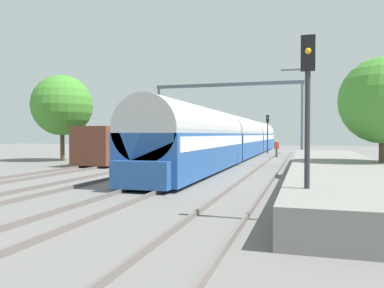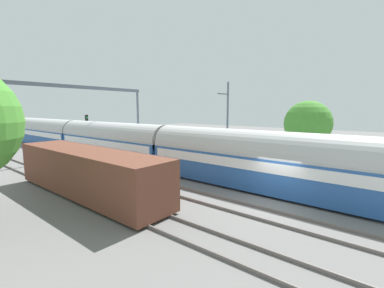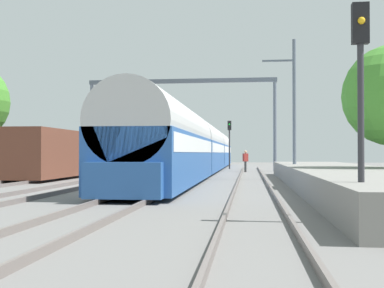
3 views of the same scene
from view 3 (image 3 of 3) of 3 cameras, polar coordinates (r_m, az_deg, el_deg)
name	(u,v)px [view 3 (image 3 of 3)]	position (r m, az deg, el deg)	size (l,w,h in m)	color
ground	(112,189)	(21.21, -9.17, -5.17)	(120.00, 120.00, 0.00)	slate
track_west	(67,187)	(21.82, -14.17, -4.83)	(1.52, 60.00, 0.16)	#6A615D
track_east	(158,188)	(20.76, -3.92, -5.05)	(1.52, 60.00, 0.16)	#6A615D
track_far_east	(253,189)	(20.42, 7.04, -5.12)	(1.52, 60.00, 0.16)	#6A615D
platform	(340,178)	(22.74, 16.67, -3.73)	(4.40, 28.00, 0.90)	gray
passenger_train	(201,147)	(39.28, 1.05, -0.39)	(2.93, 49.20, 3.82)	#28569E
freight_car	(63,154)	(32.19, -14.62, -1.11)	(2.80, 13.00, 2.70)	brown
person_crossing	(245,159)	(39.94, 6.16, -1.75)	(0.47, 0.42, 1.73)	#373737
railway_signal_near	(361,81)	(11.53, 18.81, 6.83)	(0.36, 0.30, 4.83)	#2D2D33
railway_signal_far	(229,138)	(47.60, 4.33, 0.72)	(0.36, 0.30, 4.61)	#2D2D33
catenary_gantry	(181,102)	(42.51, -1.23, 4.85)	(16.19, 0.28, 7.86)	slate
catenary_pole_east_mid	(293,107)	(28.78, 11.58, 4.20)	(1.90, 0.20, 8.00)	slate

